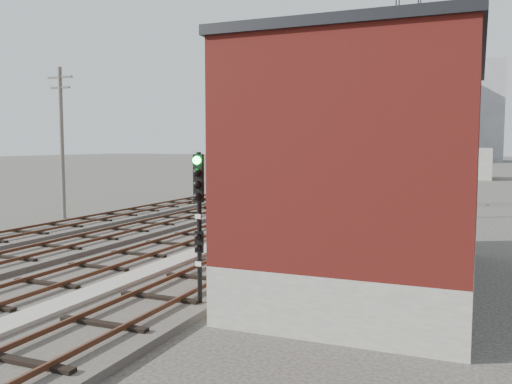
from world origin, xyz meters
The scene contains 23 objects.
ground centered at (0.00, 60.00, 0.00)m, with size 320.00×320.00×0.00m, color #282621.
track_right centered at (2.50, 39.00, 0.11)m, with size 3.20×90.00×0.39m.
track_mid_right centered at (-1.50, 39.00, 0.11)m, with size 3.20×90.00×0.39m.
track_mid_left centered at (-5.50, 39.00, 0.11)m, with size 3.20×90.00×0.39m.
track_left centered at (-9.50, 39.00, 0.11)m, with size 3.20×90.00×0.39m.
platform_curb centered at (0.50, 14.00, 0.13)m, with size 0.90×28.00×0.26m, color gray.
brick_building centered at (7.50, 12.00, 3.63)m, with size 6.54×12.20×7.22m.
lattice_tower centered at (5.50, 35.00, 7.50)m, with size 1.60×1.60×15.00m.
utility_pole_left_a centered at (-12.50, 20.00, 4.80)m, with size 1.80×0.24×9.00m.
utility_pole_left_b centered at (-12.50, 45.00, 4.80)m, with size 1.80×0.24×9.00m.
utility_pole_left_c centered at (-12.50, 70.00, 4.80)m, with size 1.80×0.24×9.00m.
utility_pole_right_a centered at (6.50, 28.00, 4.80)m, with size 1.80×0.24×9.00m.
utility_pole_right_b centered at (6.50, 58.00, 4.80)m, with size 1.80×0.24×9.00m.
apartment_left centered at (-18.00, 135.00, 15.00)m, with size 22.00×14.00×30.00m, color gray.
apartment_right centered at (8.00, 150.00, 13.00)m, with size 16.00×12.00×26.00m, color gray.
shed_left centered at (-16.00, 60.00, 1.60)m, with size 8.00×5.00×3.20m, color gray.
shed_right centered at (9.00, 70.00, 2.00)m, with size 6.00×6.00×4.00m, color gray.
signal_mast centered at (3.70, 7.10, 2.52)m, with size 0.40×0.42×4.25m.
switch_stand centered at (-1.06, 32.66, 0.70)m, with size 0.37×0.37×1.48m.
site_trailer centered at (-10.45, 43.74, 1.50)m, with size 7.67×5.15×2.97m.
car_red centered at (-12.33, 45.04, 0.62)m, with size 1.47×3.65×1.24m, color maroon.
car_silver centered at (-15.15, 50.59, 0.62)m, with size 1.30×3.74×1.23m, color #B8BCC1.
car_grey centered at (-15.78, 52.55, 0.68)m, with size 1.90×4.68×1.36m, color slate.
Camera 1 is at (10.54, -5.46, 4.44)m, focal length 38.00 mm.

